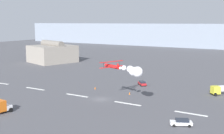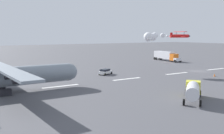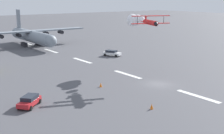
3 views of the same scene
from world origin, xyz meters
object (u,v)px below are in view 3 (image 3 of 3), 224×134
cargo_transport_plane (33,36)px  traffic_cone_far (101,85)px  followme_car_yellow (112,53)px  stunt_biplane_red (137,20)px  airport_staff_sedan (29,101)px  traffic_cone_near (152,106)px

cargo_transport_plane → traffic_cone_far: (-48.65, 8.45, -2.84)m
cargo_transport_plane → traffic_cone_far: 49.46m
followme_car_yellow → traffic_cone_far: size_ratio=6.54×
stunt_biplane_red → followme_car_yellow: 17.59m
cargo_transport_plane → traffic_cone_far: bearing=170.2°
stunt_biplane_red → airport_staff_sedan: (-9.27, 27.61, -9.36)m
airport_staff_sedan → stunt_biplane_red: bearing=-71.4°
cargo_transport_plane → followme_car_yellow: 28.87m
cargo_transport_plane → airport_staff_sedan: bearing=156.7°
followme_car_yellow → airport_staff_sedan: bearing=126.6°
cargo_transport_plane → traffic_cone_near: cargo_transport_plane is taller
followme_car_yellow → airport_staff_sedan: size_ratio=1.12×
followme_car_yellow → traffic_cone_near: bearing=151.5°
cargo_transport_plane → stunt_biplane_red: stunt_biplane_red is taller
airport_staff_sedan → traffic_cone_near: bearing=-130.3°
cargo_transport_plane → traffic_cone_near: bearing=171.8°
airport_staff_sedan → traffic_cone_near: 16.96m
traffic_cone_near → traffic_cone_far: (12.94, -0.46, 0.00)m
stunt_biplane_red → traffic_cone_far: (-7.31, 14.22, -9.80)m
stunt_biplane_red → traffic_cone_far: 18.75m
traffic_cone_far → stunt_biplane_red: bearing=-62.8°
stunt_biplane_red → traffic_cone_near: size_ratio=18.07×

